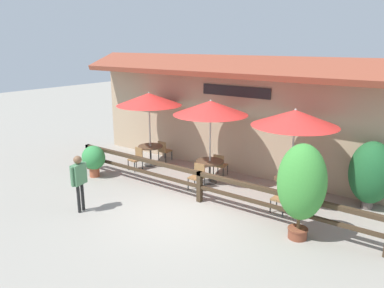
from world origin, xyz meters
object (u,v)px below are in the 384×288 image
Objects in this scene: chair_near_streetside at (137,158)px; chair_middle_wallside at (220,164)px; potted_plant_tall_tropical at (94,159)px; pedestrian at (79,176)px; chair_far_wallside at (298,182)px; dining_table_far at (290,184)px; dining_table_middle at (210,165)px; patio_umbrella_near at (149,99)px; potted_plant_corner_fern at (371,173)px; potted_plant_entrance_palm at (302,184)px; chair_near_wallside at (164,150)px; patio_umbrella_far at (295,118)px; chair_far_streetside at (281,196)px; patio_umbrella_middle at (211,108)px; chair_middle_streetside at (197,176)px; dining_table_near at (150,150)px.

chair_near_streetside is 1.00× the size of chair_middle_wallside.
pedestrian is (1.99, -2.12, 0.40)m from potted_plant_tall_tropical.
dining_table_far is at bearing 87.75° from chair_far_wallside.
chair_far_wallside is at bearing 13.48° from dining_table_middle.
patio_umbrella_near is 6.17m from chair_far_wallside.
patio_umbrella_near is 7.94m from potted_plant_corner_fern.
dining_table_middle is 0.84× the size of potted_plant_tall_tropical.
chair_near_wallside is at bearing 157.10° from potted_plant_entrance_palm.
chair_near_wallside is 0.34× the size of potted_plant_entrance_palm.
patio_umbrella_far is at bearing 90.00° from dining_table_far.
potted_plant_corner_fern is (1.93, 1.70, 0.62)m from chair_far_streetside.
chair_near_streetside is at bearing -171.30° from pedestrian.
patio_umbrella_middle is at bearing 0.00° from dining_table_middle.
potted_plant_corner_fern is 8.23m from pedestrian.
potted_plant_tall_tropical is (-6.51, -2.63, 0.21)m from chair_far_wallside.
chair_near_wallside is 1.00× the size of chair_middle_streetside.
dining_table_near and dining_table_middle have the same top height.
chair_far_streetside is (5.75, -1.66, 0.00)m from chair_near_wallside.
patio_umbrella_far is at bearing 158.21° from chair_middle_wallside.
patio_umbrella_middle is at bearing 9.08° from chair_far_wallside.
chair_middle_wallside is 4.78m from potted_plant_entrance_palm.
dining_table_middle is at bearing 179.69° from dining_table_far.
patio_umbrella_far is at bearing 117.69° from potted_plant_entrance_palm.
patio_umbrella_near is 1.19× the size of potted_plant_entrance_palm.
pedestrian is at bearing -73.71° from dining_table_near.
dining_table_middle is at bearing 16.12° from chair_near_streetside.
dining_table_middle is (-0.00, 0.00, -1.97)m from patio_umbrella_middle.
patio_umbrella_near and patio_umbrella_middle have the same top height.
patio_umbrella_middle reaches higher than chair_far_streetside.
chair_near_wallside is at bearing -7.06° from chair_far_wallside.
chair_middle_wallside and chair_far_wallside have the same top height.
potted_plant_entrance_palm is at bearing 100.08° from pedestrian.
patio_umbrella_middle is at bearing 179.69° from dining_table_far.
chair_far_streetside is 0.50× the size of pedestrian.
dining_table_far is 0.48× the size of potted_plant_corner_fern.
dining_table_far is 0.58× the size of pedestrian.
chair_middle_streetside is at bearing 83.78° from chair_middle_wallside.
chair_near_streetside and chair_near_wallside have the same top height.
dining_table_middle is at bearing 179.69° from patio_umbrella_far.
chair_far_streetside is at bearing 146.43° from chair_middle_wallside.
chair_middle_wallside is at bearing -5.10° from chair_far_wallside.
chair_near_wallside is at bearing 84.09° from patio_umbrella_near.
dining_table_far is at bearing 11.71° from chair_middle_streetside.
chair_far_streetside is (5.83, -0.94, -2.14)m from patio_umbrella_near.
patio_umbrella_near is 3.00× the size of dining_table_far.
pedestrian is at bearing -140.76° from chair_far_streetside.
chair_near_streetside is 0.87× the size of dining_table_far.
potted_plant_entrance_palm is at bearing -17.29° from dining_table_near.
patio_umbrella_middle is 1.00× the size of patio_umbrella_far.
potted_plant_tall_tropical is (-3.62, -2.66, 0.21)m from chair_middle_wallside.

